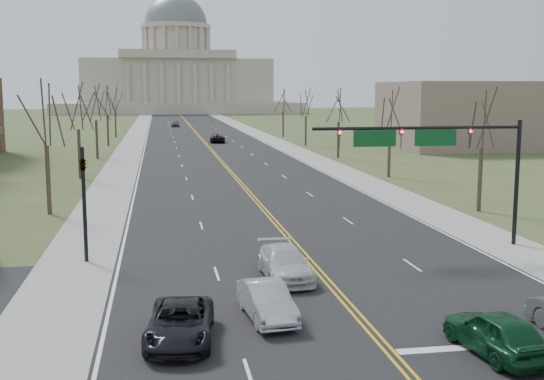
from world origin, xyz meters
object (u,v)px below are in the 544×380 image
object	(u,v)px
signal_mast	(434,147)
car_far_sb	(175,124)
car_nb_inner_lead	(497,333)
car_far_nb	(217,138)
car_sb_inner_second	(285,263)
car_sb_inner_lead	(267,301)
signal_left	(84,191)
car_sb_outer_lead	(180,323)

from	to	relation	value
signal_mast	car_far_sb	bearing A→B (deg)	94.96
signal_mast	car_nb_inner_lead	distance (m)	16.52
car_far_sb	car_far_nb	bearing A→B (deg)	-80.18
car_sb_inner_second	car_sb_inner_lead	bearing A→B (deg)	-109.05
signal_left	car_far_nb	size ratio (longest dim) A/B	1.17
signal_left	signal_mast	bearing A→B (deg)	-0.00
signal_mast	car_nb_inner_lead	bearing A→B (deg)	-104.64
signal_mast	car_nb_inner_lead	xyz separation A→B (m)	(-3.98, -15.24, -4.98)
car_far_sb	car_sb_inner_second	bearing A→B (deg)	-86.00
signal_mast	car_far_sb	size ratio (longest dim) A/B	2.73
signal_mast	signal_left	size ratio (longest dim) A/B	2.02
car_far_sb	car_nb_inner_lead	bearing A→B (deg)	-83.93
signal_left	car_sb_outer_lead	bearing A→B (deg)	-70.00
signal_left	car_far_nb	world-z (taller)	signal_left
car_sb_outer_lead	signal_mast	bearing A→B (deg)	46.64
car_far_nb	car_sb_inner_lead	bearing A→B (deg)	89.14
car_sb_inner_lead	car_far_nb	bearing A→B (deg)	80.33
signal_mast	car_sb_inner_lead	size ratio (longest dim) A/B	2.80
car_nb_inner_lead	car_far_sb	distance (m)	143.62
signal_mast	car_nb_inner_lead	size ratio (longest dim) A/B	2.67
car_sb_outer_lead	signal_left	bearing A→B (deg)	116.44
signal_left	car_sb_outer_lead	size ratio (longest dim) A/B	1.22
car_sb_inner_lead	car_far_sb	world-z (taller)	car_far_sb
car_nb_inner_lead	car_far_sb	bearing A→B (deg)	-94.31
car_sb_inner_lead	car_sb_outer_lead	size ratio (longest dim) A/B	0.88
car_far_sb	car_sb_inner_lead	bearing A→B (deg)	-86.75
signal_mast	signal_left	distance (m)	19.06
car_sb_inner_second	signal_left	bearing A→B (deg)	151.69
signal_mast	car_far_nb	distance (m)	78.90
car_sb_inner_second	car_far_sb	bearing A→B (deg)	89.32
signal_mast	car_sb_inner_lead	distance (m)	15.98
car_sb_inner_second	car_far_sb	xyz separation A→B (m)	(-1.80, 133.07, 0.01)
signal_left	car_nb_inner_lead	bearing A→B (deg)	-45.54
car_nb_inner_lead	signal_left	bearing A→B (deg)	-52.70
signal_mast	car_sb_inner_second	bearing A→B (deg)	-152.41
signal_mast	car_sb_outer_lead	xyz separation A→B (m)	(-14.49, -12.25, -5.07)
car_sb_inner_lead	car_nb_inner_lead	bearing A→B (deg)	-40.51
car_sb_inner_second	car_far_nb	size ratio (longest dim) A/B	1.00
signal_mast	car_nb_inner_lead	world-z (taller)	signal_mast
car_nb_inner_lead	car_sb_inner_second	xyz separation A→B (m)	(-5.34, 10.37, -0.03)
signal_mast	car_sb_inner_second	distance (m)	11.65
car_nb_inner_lead	car_far_sb	xyz separation A→B (m)	(-7.14, 143.44, -0.02)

